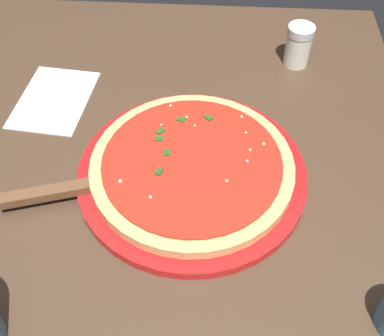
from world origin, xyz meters
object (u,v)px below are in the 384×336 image
object	(u,v)px
pizza	(192,166)
parmesan_shaker	(298,45)
serving_plate	(192,174)
pizza_server	(78,189)
napkin_folded_right	(54,99)

from	to	relation	value
pizza	parmesan_shaker	xyz separation A→B (m)	(-0.27, 0.17, 0.01)
serving_plate	pizza_server	size ratio (longest dim) A/B	1.45
pizza_server	napkin_folded_right	xyz separation A→B (m)	(-0.20, -0.09, -0.02)
pizza	pizza_server	size ratio (longest dim) A/B	1.27
napkin_folded_right	serving_plate	bearing A→B (deg)	57.65
pizza_server	parmesan_shaker	world-z (taller)	parmesan_shaker
serving_plate	napkin_folded_right	world-z (taller)	serving_plate
serving_plate	pizza	xyz separation A→B (m)	(-0.00, -0.00, 0.02)
parmesan_shaker	napkin_folded_right	bearing A→B (deg)	-72.96
pizza_server	serving_plate	bearing A→B (deg)	106.83
pizza	napkin_folded_right	world-z (taller)	pizza
pizza_server	napkin_folded_right	size ratio (longest dim) A/B	1.43
serving_plate	pizza_server	bearing A→B (deg)	-73.17
pizza	pizza_server	bearing A→B (deg)	-73.16
pizza_server	pizza	bearing A→B (deg)	106.84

